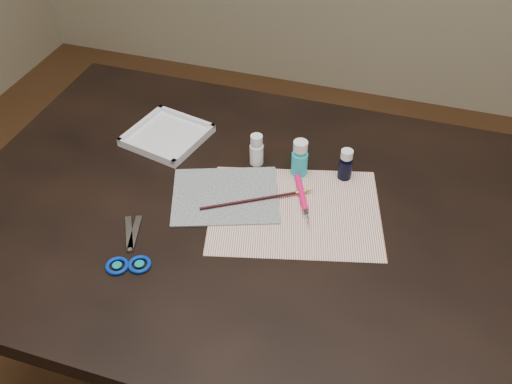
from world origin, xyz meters
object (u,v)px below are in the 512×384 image
(canvas, at_px, (225,195))
(paint_bottle_navy, at_px, (346,164))
(scissors, at_px, (127,244))
(paint_bottle_white, at_px, (257,150))
(paint_bottle_cyan, at_px, (300,158))
(palette_tray, at_px, (167,135))
(paper, at_px, (295,211))

(canvas, distance_m, paint_bottle_navy, 0.28)
(canvas, relative_size, scissors, 1.31)
(canvas, height_order, paint_bottle_white, paint_bottle_white)
(paint_bottle_cyan, height_order, palette_tray, paint_bottle_cyan)
(paper, xyz_separation_m, palette_tray, (-0.37, 0.16, 0.01))
(canvas, height_order, paint_bottle_cyan, paint_bottle_cyan)
(canvas, height_order, paint_bottle_navy, paint_bottle_navy)
(canvas, xyz_separation_m, paint_bottle_white, (0.03, 0.13, 0.04))
(paint_bottle_white, xyz_separation_m, paint_bottle_navy, (0.21, 0.01, -0.00))
(paper, bearing_deg, paint_bottle_navy, 61.10)
(palette_tray, bearing_deg, canvas, -36.90)
(scissors, bearing_deg, paper, -85.32)
(paper, relative_size, palette_tray, 2.09)
(paint_bottle_cyan, bearing_deg, paint_bottle_navy, 10.06)
(scissors, bearing_deg, paint_bottle_cyan, -69.43)
(paper, distance_m, paint_bottle_cyan, 0.13)
(canvas, distance_m, paint_bottle_cyan, 0.19)
(paint_bottle_white, distance_m, paint_bottle_cyan, 0.10)
(paper, bearing_deg, canvas, -179.49)
(canvas, relative_size, palette_tray, 1.33)
(paint_bottle_navy, bearing_deg, paint_bottle_cyan, -169.94)
(paper, bearing_deg, paint_bottle_cyan, 100.75)
(paint_bottle_cyan, relative_size, scissors, 0.51)
(paint_bottle_navy, distance_m, palette_tray, 0.44)
(paper, relative_size, canvas, 1.57)
(scissors, height_order, palette_tray, palette_tray)
(canvas, bearing_deg, scissors, -124.73)
(paper, bearing_deg, scissors, -145.91)
(paint_bottle_white, bearing_deg, paint_bottle_navy, 2.74)
(paper, relative_size, paint_bottle_cyan, 4.00)
(paint_bottle_white, xyz_separation_m, scissors, (-0.17, -0.33, -0.03))
(paper, relative_size, paint_bottle_navy, 4.75)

